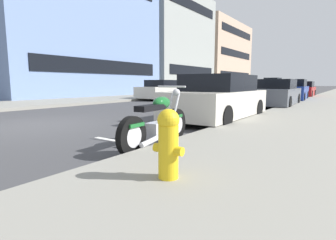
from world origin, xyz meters
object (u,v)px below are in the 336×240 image
(parked_car_at_intersection, at_px, (218,99))
(crossing_truck, at_px, (277,85))
(parked_car_mid_block, at_px, (276,94))
(car_opposite_curb, at_px, (163,90))
(parked_motorcycle, at_px, (157,124))
(fire_hydrant, at_px, (168,142))
(parked_car_far_down_curb, at_px, (302,90))
(parked_car_second_in_row, at_px, (291,91))

(parked_car_at_intersection, bearing_deg, crossing_truck, 9.34)
(parked_car_mid_block, relative_size, car_opposite_curb, 1.02)
(parked_motorcycle, relative_size, crossing_truck, 0.41)
(parked_car_mid_block, relative_size, fire_hydrant, 5.87)
(car_opposite_curb, bearing_deg, fire_hydrant, 34.54)
(parked_car_far_down_curb, height_order, fire_hydrant, parked_car_far_down_curb)
(parked_car_far_down_curb, bearing_deg, crossing_truck, 17.77)
(parked_motorcycle, relative_size, car_opposite_curb, 0.48)
(parked_motorcycle, bearing_deg, parked_car_second_in_row, -2.00)
(parked_car_at_intersection, xyz_separation_m, fire_hydrant, (-5.50, -1.90, -0.14))
(parked_car_at_intersection, xyz_separation_m, parked_car_far_down_curb, (16.86, 0.04, -0.05))
(parked_car_second_in_row, bearing_deg, parked_motorcycle, 178.26)
(parked_car_far_down_curb, bearing_deg, fire_hydrant, -176.80)
(fire_hydrant, bearing_deg, crossing_truck, 10.94)
(parked_motorcycle, distance_m, parked_car_second_in_row, 15.35)
(parked_car_mid_block, bearing_deg, parked_car_far_down_curb, -0.07)
(parked_car_mid_block, relative_size, crossing_truck, 0.88)
(parked_car_at_intersection, xyz_separation_m, parked_car_second_in_row, (11.36, -0.10, 0.00))
(parked_motorcycle, xyz_separation_m, parked_car_second_in_row, (15.34, 0.49, 0.26))
(fire_hydrant, bearing_deg, parked_car_second_in_row, 6.09)
(parked_motorcycle, relative_size, parked_car_mid_block, 0.47)
(parked_motorcycle, height_order, parked_car_far_down_curb, parked_car_far_down_curb)
(parked_motorcycle, bearing_deg, parked_car_at_intersection, 4.62)
(parked_car_mid_block, distance_m, fire_hydrant, 11.85)
(parked_car_mid_block, bearing_deg, crossing_truck, 10.42)
(parked_car_second_in_row, xyz_separation_m, crossing_truck, (20.29, 5.38, 0.21))
(parked_car_at_intersection, distance_m, parked_car_far_down_curb, 16.86)
(car_opposite_curb, xyz_separation_m, fire_hydrant, (-13.14, -9.67, -0.12))
(parked_car_mid_block, height_order, car_opposite_curb, car_opposite_curb)
(parked_motorcycle, distance_m, crossing_truck, 36.11)
(parked_motorcycle, xyz_separation_m, parked_car_at_intersection, (3.98, 0.59, 0.25))
(parked_car_far_down_curb, distance_m, fire_hydrant, 22.45)
(parked_car_at_intersection, xyz_separation_m, parked_car_mid_block, (6.24, -0.32, -0.04))
(car_opposite_curb, bearing_deg, parked_car_second_in_row, 113.46)
(parked_car_far_down_curb, relative_size, crossing_truck, 0.83)
(parked_motorcycle, bearing_deg, crossing_truck, 5.53)
(crossing_truck, bearing_deg, car_opposite_curb, 88.87)
(parked_car_mid_block, bearing_deg, parked_motorcycle, 179.49)
(fire_hydrant, bearing_deg, car_opposite_curb, 36.35)
(parked_motorcycle, relative_size, parked_car_far_down_curb, 0.50)
(parked_car_at_intersection, height_order, fire_hydrant, parked_car_at_intersection)
(parked_car_second_in_row, distance_m, fire_hydrant, 16.96)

